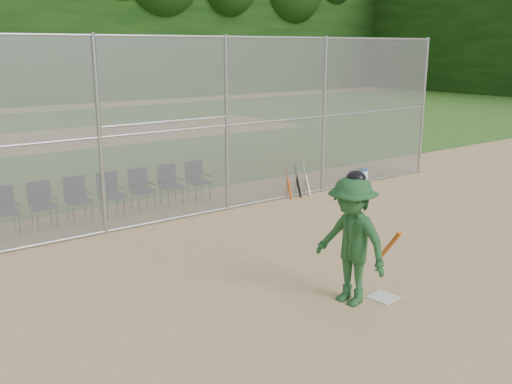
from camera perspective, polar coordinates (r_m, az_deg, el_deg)
ground at (r=9.23m, az=9.34°, el=-9.77°), size 100.00×100.00×0.00m
grass_strip at (r=24.88m, az=-21.64°, el=4.70°), size 100.00×100.00×0.00m
dirt_patch_far at (r=24.88m, az=-21.64°, el=4.70°), size 24.00×24.00×0.00m
backstop_fence at (r=12.54m, az=-6.80°, el=6.58°), size 16.09×0.09×4.00m
treeline at (r=26.60m, az=-23.94°, el=16.96°), size 81.00×60.00×11.00m
home_plate at (r=9.10m, az=12.59°, el=-10.23°), size 0.43×0.43×0.02m
batter_at_plate at (r=8.50m, az=9.51°, el=-4.80°), size 1.00×1.37×2.03m
water_cooler at (r=16.38m, az=10.58°, el=1.62°), size 0.32×0.32×0.40m
spare_bats at (r=14.60m, az=4.17°, el=1.12°), size 0.66×0.36×0.83m
chair_3 at (r=12.72m, az=-23.80°, el=-1.75°), size 0.54×0.52×0.96m
chair_4 at (r=12.89m, az=-20.51°, el=-1.24°), size 0.54×0.52×0.96m
chair_5 at (r=13.10m, az=-17.32°, el=-0.73°), size 0.54×0.52×0.96m
chair_6 at (r=13.36m, az=-14.24°, el=-0.24°), size 0.54×0.52×0.96m
chair_7 at (r=13.64m, az=-11.29°, el=0.23°), size 0.54×0.52×0.96m
chair_8 at (r=13.97m, az=-8.46°, el=0.68°), size 0.54×0.52×0.96m
chair_9 at (r=14.33m, az=-5.77°, el=1.11°), size 0.54×0.52×0.96m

